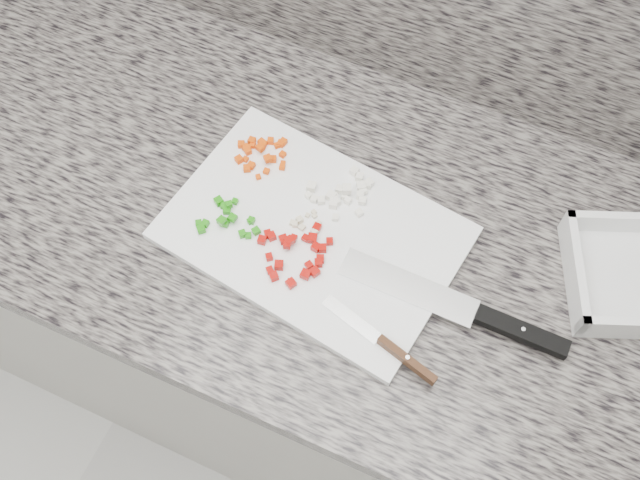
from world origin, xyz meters
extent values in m
cube|color=beige|center=(0.00, 1.44, 0.43)|extent=(3.92, 0.62, 0.86)
cube|color=slate|center=(0.00, 1.44, 0.88)|extent=(3.96, 0.64, 0.04)
cube|color=white|center=(0.01, 1.40, 0.91)|extent=(0.46, 0.34, 0.01)
cube|color=#E24804|center=(-0.11, 1.48, 0.93)|extent=(0.02, 0.02, 0.01)
cube|color=#E24804|center=(-0.08, 1.49, 0.92)|extent=(0.01, 0.01, 0.01)
cube|color=#E24804|center=(-0.15, 1.49, 0.92)|extent=(0.01, 0.01, 0.01)
cube|color=#E24804|center=(-0.15, 1.46, 0.92)|extent=(0.01, 0.01, 0.01)
cube|color=#E24804|center=(-0.10, 1.52, 0.92)|extent=(0.01, 0.01, 0.01)
cube|color=#E24804|center=(-0.14, 1.47, 0.92)|extent=(0.01, 0.01, 0.01)
cube|color=#E24804|center=(-0.09, 1.50, 0.92)|extent=(0.01, 0.01, 0.01)
cube|color=#E24804|center=(-0.13, 1.51, 0.92)|extent=(0.01, 0.01, 0.01)
cube|color=#E24804|center=(-0.08, 1.48, 0.92)|extent=(0.01, 0.01, 0.01)
cube|color=#E24804|center=(-0.12, 1.51, 0.92)|extent=(0.01, 0.01, 0.01)
cube|color=#E24804|center=(-0.10, 1.46, 0.92)|extent=(0.01, 0.01, 0.01)
cube|color=#E24804|center=(-0.10, 1.52, 0.92)|extent=(0.01, 0.01, 0.01)
cube|color=#E24804|center=(-0.16, 1.49, 0.92)|extent=(0.01, 0.01, 0.01)
cube|color=#E24804|center=(-0.12, 1.49, 0.93)|extent=(0.01, 0.01, 0.01)
cube|color=#E24804|center=(-0.11, 1.45, 0.92)|extent=(0.01, 0.01, 0.01)
cube|color=#E24804|center=(-0.14, 1.50, 0.92)|extent=(0.01, 0.01, 0.01)
cube|color=#E24804|center=(-0.13, 1.46, 0.92)|extent=(0.01, 0.01, 0.01)
cube|color=#E24804|center=(-0.13, 1.50, 0.92)|extent=(0.01, 0.01, 0.01)
cube|color=#E24804|center=(-0.11, 1.51, 0.92)|extent=(0.01, 0.01, 0.01)
cube|color=#E24804|center=(-0.10, 1.49, 0.92)|extent=(0.01, 0.01, 0.01)
cube|color=#E24804|center=(-0.13, 1.45, 0.92)|extent=(0.01, 0.01, 0.01)
cube|color=#E24804|center=(-0.14, 1.48, 0.92)|extent=(0.01, 0.01, 0.01)
cube|color=#E24804|center=(-0.15, 1.50, 0.92)|extent=(0.01, 0.01, 0.01)
cube|color=#E24804|center=(-0.13, 1.50, 0.92)|extent=(0.01, 0.01, 0.01)
cube|color=white|center=(0.05, 1.49, 0.92)|extent=(0.02, 0.02, 0.01)
cube|color=white|center=(-0.03, 1.46, 0.92)|extent=(0.02, 0.02, 0.01)
cube|color=white|center=(0.05, 1.50, 0.92)|extent=(0.01, 0.01, 0.01)
cube|color=white|center=(0.04, 1.49, 0.92)|extent=(0.02, 0.02, 0.01)
cube|color=white|center=(0.06, 1.45, 0.92)|extent=(0.01, 0.01, 0.01)
cube|color=white|center=(0.03, 1.47, 0.92)|extent=(0.01, 0.01, 0.01)
cube|color=white|center=(0.02, 1.52, 0.92)|extent=(0.01, 0.01, 0.01)
cube|color=white|center=(0.05, 1.48, 0.92)|extent=(0.01, 0.01, 0.01)
cube|color=white|center=(-0.01, 1.45, 0.92)|extent=(0.01, 0.01, 0.01)
cube|color=white|center=(0.01, 1.46, 0.92)|extent=(0.01, 0.01, 0.01)
cube|color=white|center=(0.02, 1.45, 0.92)|extent=(0.01, 0.01, 0.01)
cube|color=white|center=(0.05, 1.50, 0.92)|extent=(0.02, 0.02, 0.01)
cube|color=white|center=(0.04, 1.49, 0.92)|extent=(0.02, 0.02, 0.01)
cube|color=white|center=(0.03, 1.43, 0.92)|extent=(0.01, 0.01, 0.01)
cube|color=white|center=(0.03, 1.51, 0.92)|extent=(0.01, 0.01, 0.01)
cube|color=white|center=(0.03, 1.46, 0.92)|extent=(0.01, 0.01, 0.01)
cube|color=white|center=(0.05, 1.47, 0.92)|extent=(0.01, 0.01, 0.01)
cube|color=white|center=(0.03, 1.48, 0.93)|extent=(0.02, 0.02, 0.01)
cube|color=white|center=(-0.02, 1.45, 0.92)|extent=(0.01, 0.01, 0.01)
cube|color=white|center=(0.01, 1.46, 0.92)|extent=(0.01, 0.01, 0.01)
cube|color=white|center=(0.00, 1.45, 0.92)|extent=(0.01, 0.01, 0.01)
cube|color=white|center=(0.02, 1.48, 0.92)|extent=(0.01, 0.01, 0.01)
cube|color=white|center=(0.02, 1.45, 0.92)|extent=(0.02, 0.02, 0.01)
cube|color=#1C830B|center=(-0.07, 1.35, 0.92)|extent=(0.01, 0.01, 0.01)
cube|color=#1C830B|center=(-0.12, 1.39, 0.92)|extent=(0.01, 0.01, 0.01)
cube|color=#1C830B|center=(-0.12, 1.38, 0.93)|extent=(0.01, 0.01, 0.01)
cube|color=#1C830B|center=(-0.08, 1.37, 0.92)|extent=(0.01, 0.01, 0.01)
cube|color=#1C830B|center=(-0.12, 1.35, 0.92)|extent=(0.01, 0.01, 0.01)
cube|color=#1C830B|center=(-0.14, 1.33, 0.92)|extent=(0.02, 0.02, 0.01)
cube|color=#1C830B|center=(-0.14, 1.38, 0.92)|extent=(0.02, 0.02, 0.01)
cube|color=#1C830B|center=(-0.13, 1.38, 0.92)|extent=(0.01, 0.01, 0.01)
cube|color=#1C830B|center=(-0.08, 1.35, 0.92)|extent=(0.01, 0.01, 0.01)
cube|color=#1C830B|center=(-0.12, 1.37, 0.92)|extent=(0.01, 0.01, 0.01)
cube|color=#1C830B|center=(-0.12, 1.35, 0.93)|extent=(0.01, 0.01, 0.01)
cube|color=#1C830B|center=(-0.14, 1.34, 0.92)|extent=(0.01, 0.01, 0.01)
cube|color=#1C830B|center=(-0.07, 1.36, 0.92)|extent=(0.01, 0.01, 0.01)
cube|color=#1C830B|center=(-0.08, 1.37, 0.92)|extent=(0.01, 0.01, 0.01)
cube|color=#1C830B|center=(-0.15, 1.34, 0.92)|extent=(0.01, 0.01, 0.01)
cube|color=#1C830B|center=(-0.11, 1.36, 0.93)|extent=(0.01, 0.01, 0.01)
cube|color=#A60702|center=(0.03, 1.33, 0.92)|extent=(0.01, 0.01, 0.01)
cube|color=#A60702|center=(-0.01, 1.31, 0.92)|extent=(0.02, 0.02, 0.01)
cube|color=#A60702|center=(-0.01, 1.35, 0.93)|extent=(0.01, 0.01, 0.01)
cube|color=#A60702|center=(0.01, 1.31, 0.92)|extent=(0.01, 0.01, 0.01)
cube|color=#A60702|center=(-0.03, 1.36, 0.92)|extent=(0.02, 0.02, 0.01)
cube|color=#A60702|center=(0.04, 1.35, 0.92)|extent=(0.01, 0.01, 0.01)
cube|color=#A60702|center=(-0.04, 1.36, 0.92)|extent=(0.02, 0.02, 0.01)
cube|color=#A60702|center=(-0.02, 1.31, 0.92)|extent=(0.01, 0.01, 0.01)
cube|color=#A60702|center=(-0.01, 1.37, 0.93)|extent=(0.01, 0.01, 0.01)
cube|color=#A60702|center=(0.01, 1.38, 0.92)|extent=(0.02, 0.02, 0.01)
cube|color=#A60702|center=(0.03, 1.34, 0.92)|extent=(0.01, 0.01, 0.01)
cube|color=#A60702|center=(-0.04, 1.36, 0.92)|extent=(0.01, 0.01, 0.01)
cube|color=#A60702|center=(-0.05, 1.36, 0.92)|extent=(0.01, 0.01, 0.01)
cube|color=#A60702|center=(-0.03, 1.33, 0.92)|extent=(0.01, 0.01, 0.01)
cube|color=#A60702|center=(-0.01, 1.32, 0.92)|extent=(0.02, 0.02, 0.01)
cube|color=#A60702|center=(0.00, 1.38, 0.92)|extent=(0.01, 0.01, 0.01)
cube|color=#A60702|center=(-0.01, 1.36, 0.93)|extent=(0.02, 0.02, 0.01)
cube|color=#A60702|center=(0.04, 1.34, 0.92)|extent=(0.02, 0.02, 0.01)
cube|color=#A60702|center=(0.02, 1.37, 0.92)|extent=(0.01, 0.01, 0.01)
cube|color=#A60702|center=(0.04, 1.36, 0.92)|extent=(0.01, 0.01, 0.01)
cube|color=#A60702|center=(0.01, 1.40, 0.92)|extent=(0.01, 0.01, 0.01)
cube|color=#A60702|center=(-0.05, 1.35, 0.92)|extent=(0.01, 0.01, 0.01)
cube|color=#A60702|center=(0.04, 1.39, 0.92)|extent=(0.01, 0.01, 0.01)
cube|color=#A60702|center=(-0.01, 1.35, 0.93)|extent=(0.01, 0.01, 0.01)
cube|color=#A60702|center=(0.01, 1.31, 0.92)|extent=(0.02, 0.02, 0.01)
cube|color=#A60702|center=(0.03, 1.37, 0.92)|extent=(0.01, 0.01, 0.01)
cube|color=beige|center=(-0.02, 1.39, 0.92)|extent=(0.01, 0.01, 0.01)
cube|color=beige|center=(0.00, 1.43, 0.92)|extent=(0.01, 0.01, 0.00)
cube|color=beige|center=(-0.02, 1.40, 0.92)|extent=(0.01, 0.01, 0.01)
cube|color=beige|center=(0.01, 1.39, 0.92)|extent=(0.01, 0.01, 0.01)
cube|color=beige|center=(-0.01, 1.39, 0.92)|extent=(0.01, 0.01, 0.01)
cube|color=beige|center=(-0.02, 1.40, 0.92)|extent=(0.01, 0.01, 0.01)
cube|color=beige|center=(-0.01, 1.42, 0.92)|extent=(0.01, 0.01, 0.00)
cube|color=beige|center=(0.01, 1.41, 0.92)|extent=(0.01, 0.01, 0.01)
cube|color=beige|center=(0.01, 1.41, 0.92)|extent=(0.01, 0.01, 0.01)
cube|color=beige|center=(0.01, 1.40, 0.92)|extent=(0.01, 0.01, 0.01)
cube|color=beige|center=(0.00, 1.42, 0.92)|extent=(0.01, 0.01, 0.00)
cube|color=silver|center=(0.17, 1.37, 0.92)|extent=(0.20, 0.05, 0.00)
cube|color=black|center=(0.33, 1.37, 0.92)|extent=(0.13, 0.03, 0.02)
cylinder|color=silver|center=(0.33, 1.37, 0.93)|extent=(0.01, 0.01, 0.00)
cube|color=silver|center=(0.11, 1.29, 0.92)|extent=(0.10, 0.04, 0.00)
cube|color=#432310|center=(0.20, 1.27, 0.92)|extent=(0.09, 0.04, 0.02)
cylinder|color=silver|center=(0.20, 1.27, 0.93)|extent=(0.01, 0.01, 0.00)
cube|color=white|center=(0.37, 1.48, 0.93)|extent=(0.08, 0.17, 0.04)
camera|label=1|loc=(0.22, 0.94, 1.83)|focal=40.00mm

